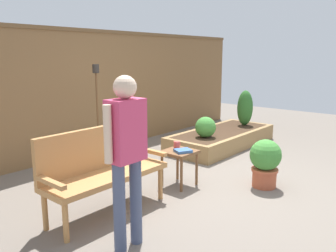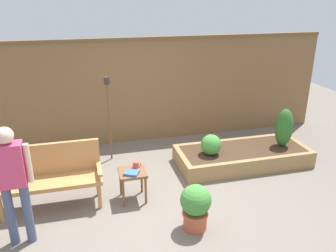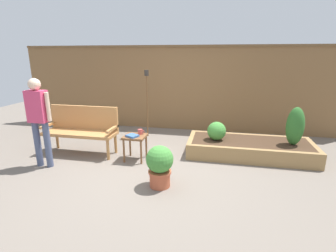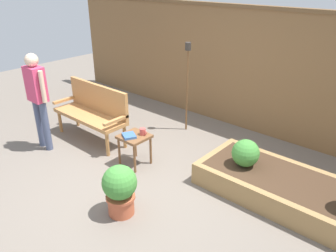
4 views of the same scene
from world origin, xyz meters
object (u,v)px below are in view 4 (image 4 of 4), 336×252
object	(u,v)px
person_by_bench	(37,94)
garden_bench	(94,108)
side_table	(135,140)
cup_on_table	(143,132)
potted_boxwood	(120,188)
book_on_table	(129,136)
tiki_torch	(187,71)
shrub_near_bench	(246,153)

from	to	relation	value
person_by_bench	garden_bench	bearing A→B (deg)	66.76
side_table	cup_on_table	size ratio (longest dim) A/B	3.83
potted_boxwood	person_by_bench	distance (m)	2.28
book_on_table	person_by_bench	bearing A→B (deg)	-132.84
garden_bench	person_by_bench	bearing A→B (deg)	-113.24
garden_bench	cup_on_table	distance (m)	1.24
cup_on_table	tiki_torch	distance (m)	1.50
garden_bench	shrub_near_bench	distance (m)	2.68
potted_boxwood	cup_on_table	bearing A→B (deg)	121.64
book_on_table	shrub_near_bench	bearing A→B (deg)	51.74
side_table	cup_on_table	xyz separation A→B (m)	(0.07, 0.10, 0.13)
garden_bench	person_by_bench	size ratio (longest dim) A/B	0.92
potted_boxwood	person_by_bench	bearing A→B (deg)	172.49
garden_bench	potted_boxwood	size ratio (longest dim) A/B	2.24
cup_on_table	tiki_torch	size ratio (longest dim) A/B	0.08
side_table	potted_boxwood	bearing A→B (deg)	-52.37
garden_bench	potted_boxwood	bearing A→B (deg)	-29.74
potted_boxwood	shrub_near_bench	size ratio (longest dim) A/B	1.76
garden_bench	book_on_table	bearing A→B (deg)	-12.08
person_by_bench	side_table	bearing A→B (deg)	22.01
book_on_table	side_table	bearing A→B (deg)	100.32
side_table	tiki_torch	bearing A→B (deg)	97.12
cup_on_table	shrub_near_bench	world-z (taller)	shrub_near_bench
potted_boxwood	tiki_torch	distance (m)	2.62
cup_on_table	side_table	bearing A→B (deg)	-125.60
side_table	tiki_torch	world-z (taller)	tiki_torch
potted_boxwood	shrub_near_bench	bearing A→B (deg)	62.08
tiki_torch	person_by_bench	bearing A→B (deg)	-122.45
cup_on_table	potted_boxwood	bearing A→B (deg)	-58.36
potted_boxwood	tiki_torch	xyz separation A→B (m)	(-0.87, 2.36, 0.74)
shrub_near_bench	side_table	bearing A→B (deg)	-157.94
cup_on_table	person_by_bench	bearing A→B (deg)	-155.72
garden_bench	tiki_torch	xyz separation A→B (m)	(0.98, 1.30, 0.55)
shrub_near_bench	tiki_torch	distance (m)	1.97
garden_bench	potted_boxwood	world-z (taller)	garden_bench
potted_boxwood	book_on_table	bearing A→B (deg)	131.17
tiki_torch	person_by_bench	distance (m)	2.46
garden_bench	book_on_table	distance (m)	1.17
side_table	tiki_torch	size ratio (longest dim) A/B	0.30
book_on_table	garden_bench	bearing A→B (deg)	-164.60
garden_bench	tiki_torch	size ratio (longest dim) A/B	0.91
shrub_near_bench	tiki_torch	xyz separation A→B (m)	(-1.66, 0.86, 0.62)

